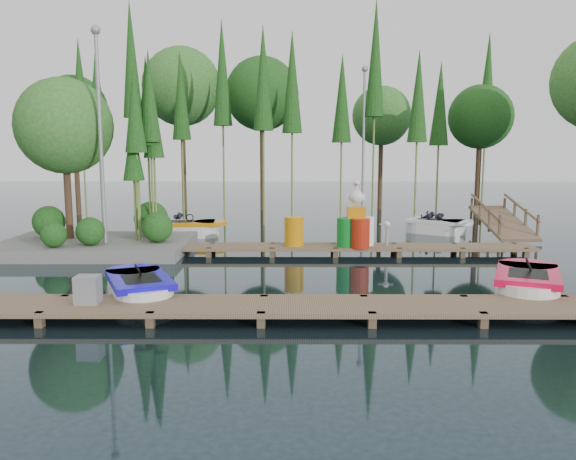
{
  "coord_description": "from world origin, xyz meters",
  "views": [
    {
      "loc": [
        0.56,
        -15.61,
        3.41
      ],
      "look_at": [
        0.5,
        0.5,
        1.1
      ],
      "focal_mm": 35.0,
      "sensor_mm": 36.0,
      "label": 1
    }
  ],
  "objects_px": {
    "utility_cabinet": "(88,290)",
    "boat_yellow_far": "(187,229)",
    "drum_cluster": "(357,227)",
    "yellow_barrel": "(294,231)",
    "island": "(85,157)",
    "boat_red": "(527,285)",
    "boat_blue": "(139,290)"
  },
  "relations": [
    {
      "from": "yellow_barrel",
      "to": "boat_red",
      "type": "bearing_deg",
      "value": -45.08
    },
    {
      "from": "boat_red",
      "to": "boat_yellow_far",
      "type": "xyz_separation_m",
      "value": [
        -9.58,
        9.2,
        0.02
      ]
    },
    {
      "from": "boat_blue",
      "to": "drum_cluster",
      "type": "height_order",
      "value": "drum_cluster"
    },
    {
      "from": "island",
      "to": "drum_cluster",
      "type": "distance_m",
      "value": 9.34
    },
    {
      "from": "boat_blue",
      "to": "yellow_barrel",
      "type": "relative_size",
      "value": 3.22
    },
    {
      "from": "island",
      "to": "boat_blue",
      "type": "xyz_separation_m",
      "value": [
        3.44,
        -6.54,
        -2.91
      ]
    },
    {
      "from": "boat_yellow_far",
      "to": "drum_cluster",
      "type": "relative_size",
      "value": 1.4
    },
    {
      "from": "boat_blue",
      "to": "boat_yellow_far",
      "type": "relative_size",
      "value": 1.01
    },
    {
      "from": "boat_red",
      "to": "yellow_barrel",
      "type": "height_order",
      "value": "yellow_barrel"
    },
    {
      "from": "boat_red",
      "to": "yellow_barrel",
      "type": "distance_m",
      "value": 7.64
    },
    {
      "from": "boat_yellow_far",
      "to": "yellow_barrel",
      "type": "bearing_deg",
      "value": -27.04
    },
    {
      "from": "drum_cluster",
      "to": "yellow_barrel",
      "type": "bearing_deg",
      "value": 175.57
    },
    {
      "from": "yellow_barrel",
      "to": "drum_cluster",
      "type": "relative_size",
      "value": 0.44
    },
    {
      "from": "boat_blue",
      "to": "boat_yellow_far",
      "type": "bearing_deg",
      "value": 69.68
    },
    {
      "from": "yellow_barrel",
      "to": "boat_yellow_far",
      "type": "bearing_deg",
      "value": 137.82
    },
    {
      "from": "boat_yellow_far",
      "to": "yellow_barrel",
      "type": "relative_size",
      "value": 3.19
    },
    {
      "from": "island",
      "to": "boat_blue",
      "type": "bearing_deg",
      "value": -62.24
    },
    {
      "from": "boat_blue",
      "to": "boat_red",
      "type": "distance_m",
      "value": 8.93
    },
    {
      "from": "boat_red",
      "to": "yellow_barrel",
      "type": "relative_size",
      "value": 3.48
    },
    {
      "from": "boat_red",
      "to": "utility_cabinet",
      "type": "bearing_deg",
      "value": -147.97
    },
    {
      "from": "island",
      "to": "boat_blue",
      "type": "distance_m",
      "value": 7.95
    },
    {
      "from": "island",
      "to": "drum_cluster",
      "type": "relative_size",
      "value": 3.14
    },
    {
      "from": "boat_blue",
      "to": "yellow_barrel",
      "type": "bearing_deg",
      "value": 34.12
    },
    {
      "from": "yellow_barrel",
      "to": "utility_cabinet",
      "type": "bearing_deg",
      "value": -121.26
    },
    {
      "from": "island",
      "to": "boat_yellow_far",
      "type": "bearing_deg",
      "value": 47.23
    },
    {
      "from": "boat_red",
      "to": "utility_cabinet",
      "type": "height_order",
      "value": "boat_red"
    },
    {
      "from": "boat_blue",
      "to": "drum_cluster",
      "type": "xyz_separation_m",
      "value": [
        5.58,
        5.59,
        0.66
      ]
    },
    {
      "from": "boat_yellow_far",
      "to": "utility_cabinet",
      "type": "xyz_separation_m",
      "value": [
        -0.05,
        -10.8,
        0.28
      ]
    },
    {
      "from": "boat_yellow_far",
      "to": "boat_blue",
      "type": "bearing_deg",
      "value": -70.94
    },
    {
      "from": "island",
      "to": "boat_red",
      "type": "relative_size",
      "value": 2.05
    },
    {
      "from": "island",
      "to": "boat_yellow_far",
      "type": "height_order",
      "value": "island"
    },
    {
      "from": "utility_cabinet",
      "to": "boat_yellow_far",
      "type": "bearing_deg",
      "value": 89.73
    }
  ]
}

